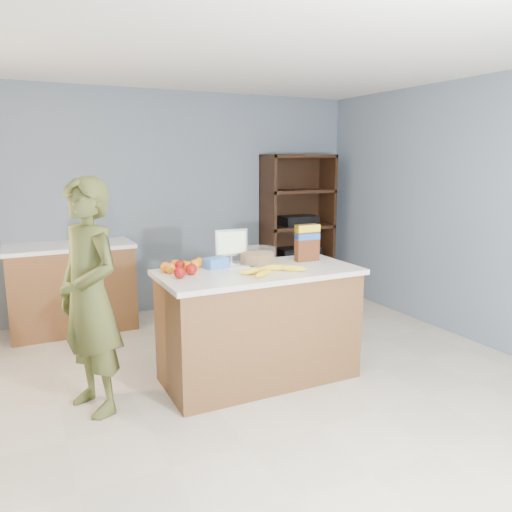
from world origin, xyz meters
name	(u,v)px	position (x,y,z in m)	size (l,w,h in m)	color
floor	(276,393)	(0.00, 0.00, 0.00)	(4.50, 5.00, 0.02)	beige
walls	(278,173)	(0.00, 0.00, 1.65)	(4.52, 5.02, 2.51)	slate
counter_peninsula	(259,329)	(0.00, 0.30, 0.42)	(1.56, 0.76, 0.90)	brown
back_cabinet	(72,287)	(-1.20, 2.20, 0.45)	(1.24, 0.62, 0.90)	brown
shelving_unit	(296,229)	(1.55, 2.35, 0.86)	(0.90, 0.40, 1.80)	black
person	(90,297)	(-1.26, 0.36, 0.82)	(0.60, 0.39, 1.64)	#4A4F22
knife_block	(89,233)	(-1.01, 2.11, 1.02)	(0.12, 0.10, 0.31)	tan
envelopes	(252,267)	(0.00, 0.42, 0.90)	(0.43, 0.18, 0.00)	white
bananas	(271,270)	(0.03, 0.15, 0.92)	(0.53, 0.28, 0.05)	yellow
apples	(184,269)	(-0.58, 0.39, 0.94)	(0.20, 0.30, 0.09)	maroon
oranges	(182,266)	(-0.54, 0.54, 0.94)	(0.38, 0.20, 0.08)	orange
blue_carton	(216,263)	(-0.27, 0.51, 0.94)	(0.18, 0.12, 0.08)	blue
salad_bowl	(258,256)	(0.10, 0.52, 0.96)	(0.30, 0.30, 0.13)	#267219
tv	(231,244)	(-0.09, 0.63, 1.06)	(0.28, 0.12, 0.28)	silver
cereal_box	(307,240)	(0.52, 0.42, 1.08)	(0.21, 0.08, 0.31)	#592B14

